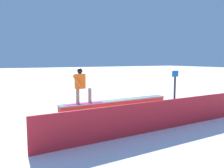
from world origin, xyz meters
TOP-DOWN VIEW (x-y plane):
  - ground_plane at (0.00, 0.00)m, footprint 120.00×120.00m
  - grind_box at (0.00, 0.00)m, footprint 5.25×0.54m
  - snowboarder at (1.68, 0.01)m, footprint 1.60×0.42m
  - safety_fence at (0.00, 3.02)m, footprint 8.46×0.15m
  - trail_marker at (-3.33, 0.22)m, footprint 0.40×0.10m

SIDE VIEW (x-z plane):
  - ground_plane at x=0.00m, z-range 0.00..0.00m
  - grind_box at x=0.00m, z-range -0.02..0.50m
  - safety_fence at x=0.00m, z-range 0.00..0.99m
  - trail_marker at x=-3.33m, z-range 0.07..1.84m
  - snowboarder at x=1.68m, z-range 0.58..2.03m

